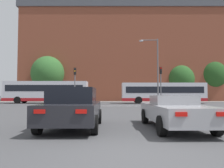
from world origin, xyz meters
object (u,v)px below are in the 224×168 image
at_px(bus_crossing_lead, 164,92).
at_px(car_roadster_right, 175,111).
at_px(street_lamp_junction, 155,65).
at_px(traffic_light_near_right, 162,80).
at_px(pedestrian_waiting, 86,96).
at_px(car_saloon_left, 74,108).
at_px(traffic_light_near_left, 76,80).
at_px(bus_crossing_trailing, 47,92).

bearing_deg(bus_crossing_lead, car_roadster_right, 167.86).
bearing_deg(street_lamp_junction, traffic_light_near_right, -74.33).
height_order(traffic_light_near_right, street_lamp_junction, street_lamp_junction).
bearing_deg(pedestrian_waiting, street_lamp_junction, 92.04).
height_order(car_saloon_left, traffic_light_near_left, traffic_light_near_left).
xyz_separation_m(traffic_light_near_right, pedestrian_waiting, (-10.44, 13.92, -1.89)).
height_order(car_roadster_right, bus_crossing_trailing, bus_crossing_trailing).
distance_m(car_saloon_left, traffic_light_near_right, 18.34).
distance_m(car_saloon_left, pedestrian_waiting, 30.85).
xyz_separation_m(bus_crossing_lead, pedestrian_waiting, (-12.17, 7.44, -0.48)).
distance_m(bus_crossing_lead, street_lamp_junction, 6.42).
distance_m(car_saloon_left, bus_crossing_trailing, 25.00).
relative_size(car_roadster_right, bus_crossing_trailing, 0.41).
bearing_deg(street_lamp_junction, car_roadster_right, -98.97).
bearing_deg(car_saloon_left, bus_crossing_lead, 68.58).
xyz_separation_m(car_saloon_left, street_lamp_junction, (6.74, 18.18, 4.14)).
distance_m(bus_crossing_lead, pedestrian_waiting, 14.27).
distance_m(bus_crossing_lead, bus_crossing_trailing, 17.02).
bearing_deg(bus_crossing_lead, street_lamp_junction, 157.16).
xyz_separation_m(car_roadster_right, street_lamp_junction, (2.87, 18.21, 4.27)).
height_order(car_roadster_right, street_lamp_junction, street_lamp_junction).
bearing_deg(bus_crossing_lead, pedestrian_waiting, 58.56).
relative_size(traffic_light_near_right, traffic_light_near_left, 1.03).
xyz_separation_m(bus_crossing_trailing, traffic_light_near_right, (15.28, -6.87, 1.27)).
bearing_deg(street_lamp_junction, bus_crossing_trailing, 159.90).
distance_m(bus_crossing_trailing, traffic_light_near_right, 16.80).
distance_m(traffic_light_near_left, street_lamp_junction, 9.85).
height_order(car_saloon_left, bus_crossing_lead, bus_crossing_lead).
height_order(car_saloon_left, car_roadster_right, car_saloon_left).
xyz_separation_m(car_saloon_left, pedestrian_waiting, (-3.30, 30.67, 0.32)).
xyz_separation_m(bus_crossing_lead, traffic_light_near_left, (-11.62, -6.73, 1.34)).
bearing_deg(traffic_light_near_right, car_saloon_left, -113.09).
distance_m(bus_crossing_trailing, street_lamp_junction, 16.17).
relative_size(car_saloon_left, bus_crossing_trailing, 0.36).
bearing_deg(car_saloon_left, bus_crossing_trailing, 108.49).
bearing_deg(bus_crossing_lead, bus_crossing_trailing, 88.68).
bearing_deg(car_saloon_left, pedestrian_waiting, 95.62).
relative_size(car_saloon_left, traffic_light_near_left, 0.99).
distance_m(bus_crossing_lead, traffic_light_near_right, 6.85).
bearing_deg(car_roadster_right, traffic_light_near_right, 77.67).
height_order(bus_crossing_lead, street_lamp_junction, street_lamp_junction).
distance_m(car_saloon_left, car_roadster_right, 3.87).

